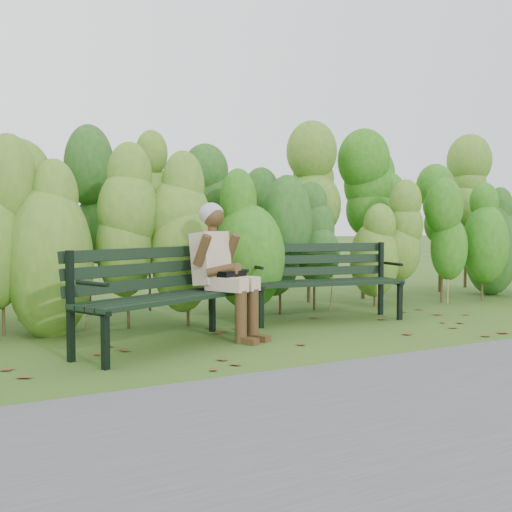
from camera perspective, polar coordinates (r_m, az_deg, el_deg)
name	(u,v)px	position (r m, az deg, el deg)	size (l,w,h in m)	color
ground	(275,342)	(5.36, 1.79, -8.21)	(80.00, 80.00, 0.00)	#2D4F17
footpath	(471,409)	(3.68, 19.76, -13.54)	(60.00, 2.50, 0.01)	#474749
hedge_band	(194,206)	(6.93, -5.95, 4.77)	(11.04, 1.67, 2.42)	#47381E
leaf_litter	(256,345)	(5.24, -0.03, -8.43)	(5.97, 2.12, 0.01)	brown
bench_left	(159,288)	(5.17, -9.20, -3.05)	(1.77, 1.21, 0.85)	black
bench_right	(322,275)	(6.58, 6.28, -1.78)	(1.75, 0.82, 0.84)	black
seated_woman	(221,262)	(5.48, -3.31, -0.56)	(0.60, 0.78, 1.25)	#C8B991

